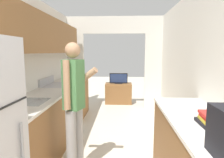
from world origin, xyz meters
TOP-DOWN VIEW (x-y plane):
  - wall_left at (-1.23, 2.30)m, footprint 0.38×7.35m
  - wall_right at (1.31, 1.87)m, footprint 0.06×7.35m
  - wall_far_with_doorway at (0.00, 4.98)m, footprint 2.96×0.06m
  - counter_left at (-0.98, 2.85)m, footprint 0.62×3.68m
  - range_oven at (-0.97, 3.36)m, footprint 0.66×0.72m
  - person at (-0.40, 2.02)m, footprint 0.53×0.45m
  - book_stack at (1.02, 1.26)m, footprint 0.25×0.29m
  - tv_cabinet at (0.11, 5.54)m, footprint 0.80×0.42m
  - television at (0.11, 5.50)m, footprint 0.54×0.16m
  - knife at (-1.05, 3.88)m, footprint 0.09×0.31m

SIDE VIEW (x-z plane):
  - tv_cabinet at x=0.11m, z-range 0.00..0.62m
  - counter_left at x=-0.98m, z-range 0.00..0.93m
  - range_oven at x=-0.97m, z-range -0.06..1.01m
  - television at x=0.11m, z-range 0.61..0.93m
  - person at x=-0.40m, z-range 0.07..1.75m
  - knife at x=-1.05m, z-range 0.93..0.95m
  - book_stack at x=1.02m, z-range 0.93..1.04m
  - wall_right at x=1.31m, z-range 0.00..2.50m
  - wall_far_with_doorway at x=0.00m, z-range 0.19..2.69m
  - wall_left at x=-1.23m, z-range 0.24..2.74m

